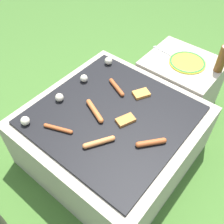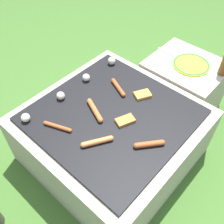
# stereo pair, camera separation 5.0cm
# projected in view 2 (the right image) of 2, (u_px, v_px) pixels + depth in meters

# --- Properties ---
(ground_plane) EXTENTS (14.00, 14.00, 0.00)m
(ground_plane) POSITION_uv_depth(u_px,v_px,m) (112.00, 154.00, 1.92)
(ground_plane) COLOR #3D6628
(grill) EXTENTS (0.99, 0.99, 0.44)m
(grill) POSITION_uv_depth(u_px,v_px,m) (112.00, 136.00, 1.76)
(grill) COLOR #A89E8C
(grill) RESTS_ON ground_plane
(side_ledge) EXTENTS (0.48, 0.54, 0.44)m
(side_ledge) POSITION_uv_depth(u_px,v_px,m) (182.00, 86.00, 2.09)
(side_ledge) COLOR #A89E8C
(side_ledge) RESTS_ON ground_plane
(sausage_front_center) EXTENTS (0.09, 0.17, 0.03)m
(sausage_front_center) POSITION_uv_depth(u_px,v_px,m) (118.00, 87.00, 1.74)
(sausage_front_center) COLOR #A34C23
(sausage_front_center) RESTS_ON grill
(sausage_mid_right) EXTENTS (0.08, 0.17, 0.02)m
(sausage_mid_right) POSITION_uv_depth(u_px,v_px,m) (58.00, 127.00, 1.51)
(sausage_mid_right) COLOR #A34C23
(sausage_mid_right) RESTS_ON grill
(sausage_back_right) EXTENTS (0.14, 0.12, 0.03)m
(sausage_back_right) POSITION_uv_depth(u_px,v_px,m) (149.00, 144.00, 1.43)
(sausage_back_right) COLOR #A34C23
(sausage_back_right) RESTS_ON grill
(sausage_back_center) EXTENTS (0.17, 0.11, 0.03)m
(sausage_back_center) POSITION_uv_depth(u_px,v_px,m) (97.00, 142.00, 1.44)
(sausage_back_center) COLOR #C6753D
(sausage_back_center) RESTS_ON grill
(sausage_front_right) EXTENTS (0.10, 0.19, 0.03)m
(sausage_front_right) POSITION_uv_depth(u_px,v_px,m) (95.00, 110.00, 1.60)
(sausage_front_right) COLOR #B7602D
(sausage_front_right) RESTS_ON grill
(bread_slice_right) EXTENTS (0.13, 0.10, 0.02)m
(bread_slice_right) POSITION_uv_depth(u_px,v_px,m) (125.00, 120.00, 1.55)
(bread_slice_right) COLOR #B27033
(bread_slice_right) RESTS_ON grill
(bread_slice_left) EXTENTS (0.13, 0.11, 0.02)m
(bread_slice_left) POSITION_uv_depth(u_px,v_px,m) (143.00, 95.00, 1.70)
(bread_slice_left) COLOR #D18438
(bread_slice_left) RESTS_ON grill
(mushroom_row) EXTENTS (0.80, 0.06, 0.06)m
(mushroom_row) POSITION_uv_depth(u_px,v_px,m) (75.00, 86.00, 1.73)
(mushroom_row) COLOR beige
(mushroom_row) RESTS_ON grill
(plate_colorful) EXTENTS (0.27, 0.27, 0.02)m
(plate_colorful) POSITION_uv_depth(u_px,v_px,m) (191.00, 64.00, 1.91)
(plate_colorful) COLOR yellow
(plate_colorful) RESTS_ON side_ledge
(fork_utensil) EXTENTS (0.03, 0.17, 0.01)m
(fork_utensil) POSITION_uv_depth(u_px,v_px,m) (166.00, 52.00, 2.03)
(fork_utensil) COLOR silver
(fork_utensil) RESTS_ON side_ledge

